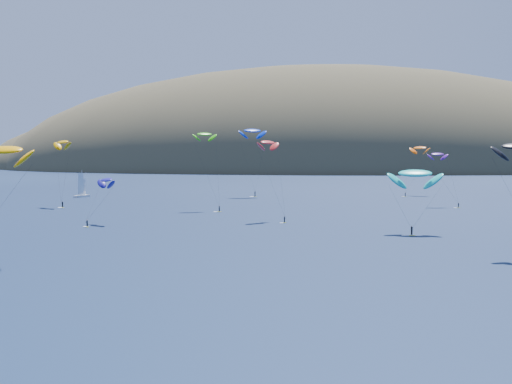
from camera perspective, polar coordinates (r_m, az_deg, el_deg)
The scene contains 12 objects.
ground at distance 91.16m, azimuth -12.90°, elevation -8.75°, with size 2800.00×2800.00×0.00m, color black.
island at distance 647.33m, azimuth 6.94°, elevation 0.89°, with size 730.00×300.00×210.00m.
sailboat at distance 286.11m, azimuth -13.77°, elevation -0.21°, with size 8.85×8.35×10.57m.
kitesurfer_1 at distance 243.11m, azimuth -15.22°, elevation 3.86°, with size 9.28×12.24×23.51m.
kitesurfer_2 at distance 128.32m, azimuth -19.46°, elevation 3.19°, with size 9.86×9.94×21.67m.
kitesurfer_3 at distance 222.69m, azimuth -4.14°, elevation 4.62°, with size 10.59×11.56×25.51m.
kitesurfer_4 at distance 282.25m, azimuth -0.29°, elevation 4.93°, with size 11.88×8.73×29.01m.
kitesurfer_5 at distance 164.92m, azimuth 12.61°, elevation 1.47°, with size 12.14×9.46×16.77m.
kitesurfer_6 at distance 242.49m, azimuth 14.32°, elevation 2.94°, with size 9.95×9.28×19.00m.
kitesurfer_9 at distance 190.25m, azimuth 0.94°, elevation 3.98°, with size 9.26×12.35×22.78m.
kitesurfer_10 at distance 184.56m, azimuth -11.89°, elevation 0.95°, with size 7.42×12.96×13.12m.
kitesurfer_11 at distance 297.79m, azimuth 12.98°, elevation 3.46°, with size 12.13×16.30×21.61m.
Camera 1 is at (29.13, -84.19, 19.33)m, focal length 50.00 mm.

